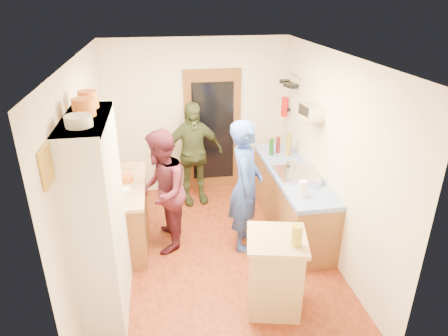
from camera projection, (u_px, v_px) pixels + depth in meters
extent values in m
cube|color=maroon|center=(215.00, 252.00, 5.43)|extent=(3.00, 4.00, 0.02)
cube|color=silver|center=(213.00, 55.00, 4.37)|extent=(3.00, 4.00, 0.02)
cube|color=silver|center=(198.00, 117.00, 6.71)|extent=(3.00, 0.02, 2.60)
cube|color=silver|center=(251.00, 266.00, 3.09)|extent=(3.00, 0.02, 2.60)
cube|color=silver|center=(87.00, 172.00, 4.68)|extent=(0.02, 4.00, 2.60)
cube|color=silver|center=(331.00, 157.00, 5.12)|extent=(0.02, 4.00, 2.60)
cube|color=brown|center=(213.00, 131.00, 6.81)|extent=(0.95, 0.06, 2.10)
cube|color=black|center=(213.00, 132.00, 6.78)|extent=(0.70, 0.02, 1.70)
cube|color=silver|center=(100.00, 221.00, 4.07)|extent=(0.40, 1.20, 2.20)
cube|color=silver|center=(84.00, 119.00, 3.63)|extent=(0.40, 1.14, 0.04)
cylinder|color=white|center=(79.00, 121.00, 3.36)|extent=(0.23, 0.23, 0.10)
cylinder|color=orange|center=(84.00, 107.00, 3.63)|extent=(0.20, 0.20, 0.16)
cylinder|color=orange|center=(88.00, 99.00, 3.87)|extent=(0.19, 0.19, 0.17)
cube|color=brown|center=(124.00, 215.00, 5.48)|extent=(0.60, 1.40, 0.85)
cube|color=tan|center=(121.00, 186.00, 5.30)|extent=(0.64, 1.44, 0.05)
cube|color=white|center=(121.00, 196.00, 4.83)|extent=(0.24, 0.19, 0.16)
cylinder|color=white|center=(115.00, 183.00, 5.11)|extent=(0.19, 0.19, 0.20)
cylinder|color=orange|center=(127.00, 179.00, 5.36)|extent=(0.23, 0.23, 0.08)
cube|color=tan|center=(125.00, 166.00, 5.82)|extent=(0.32, 0.25, 0.02)
cube|color=brown|center=(291.00, 200.00, 5.89)|extent=(0.60, 2.20, 0.84)
cube|color=#0D34BF|center=(293.00, 172.00, 5.70)|extent=(0.62, 2.22, 0.06)
cube|color=silver|center=(296.00, 174.00, 5.55)|extent=(0.55, 0.58, 0.04)
cylinder|color=silver|center=(292.00, 167.00, 5.55)|extent=(0.19, 0.19, 0.12)
cylinder|color=#143F14|center=(271.00, 147.00, 6.17)|extent=(0.08, 0.08, 0.27)
cylinder|color=#591419|center=(278.00, 145.00, 6.27)|extent=(0.07, 0.07, 0.26)
cylinder|color=olive|center=(289.00, 145.00, 6.15)|extent=(0.11, 0.11, 0.35)
cylinder|color=white|center=(302.00, 189.00, 4.91)|extent=(0.13, 0.13, 0.22)
cylinder|color=silver|center=(312.00, 181.00, 5.26)|extent=(0.25, 0.25, 0.10)
cube|color=tan|center=(275.00, 275.00, 4.33)|extent=(0.66, 0.66, 0.86)
cube|color=tan|center=(277.00, 240.00, 4.15)|extent=(0.74, 0.74, 0.05)
cube|color=white|center=(272.00, 236.00, 4.19)|extent=(0.40, 0.35, 0.02)
cylinder|color=#AD9E2D|center=(297.00, 235.00, 3.97)|extent=(0.14, 0.14, 0.23)
cylinder|color=silver|center=(293.00, 75.00, 6.18)|extent=(0.02, 0.65, 0.02)
cylinder|color=black|center=(293.00, 86.00, 6.07)|extent=(0.18, 0.18, 0.05)
cylinder|color=black|center=(288.00, 84.00, 6.26)|extent=(0.16, 0.16, 0.05)
cylinder|color=black|center=(285.00, 81.00, 6.43)|extent=(0.17, 0.17, 0.05)
cube|color=tan|center=(310.00, 117.00, 5.35)|extent=(0.26, 0.42, 0.03)
cube|color=silver|center=(311.00, 110.00, 5.31)|extent=(0.25, 0.32, 0.15)
cube|color=black|center=(288.00, 110.00, 6.59)|extent=(0.06, 0.10, 0.04)
cylinder|color=red|center=(285.00, 107.00, 6.56)|extent=(0.11, 0.11, 0.32)
cube|color=gold|center=(47.00, 167.00, 2.98)|extent=(0.03, 0.25, 0.30)
imported|color=#2A449E|center=(248.00, 187.00, 5.21)|extent=(0.59, 0.75, 1.80)
imported|color=#461723|center=(164.00, 190.00, 5.26)|extent=(0.71, 0.87, 1.68)
imported|color=#31381F|center=(193.00, 154.00, 6.40)|extent=(1.05, 0.56, 1.71)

